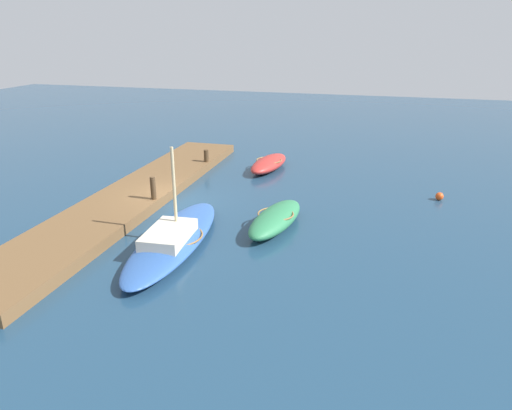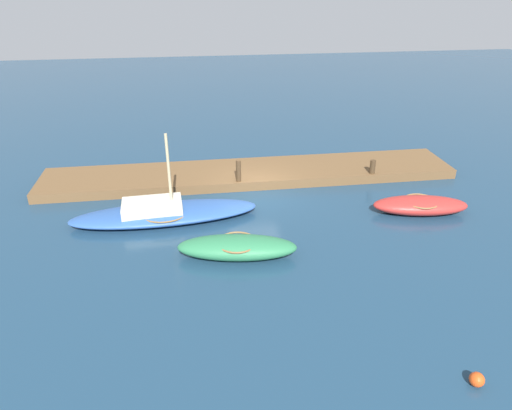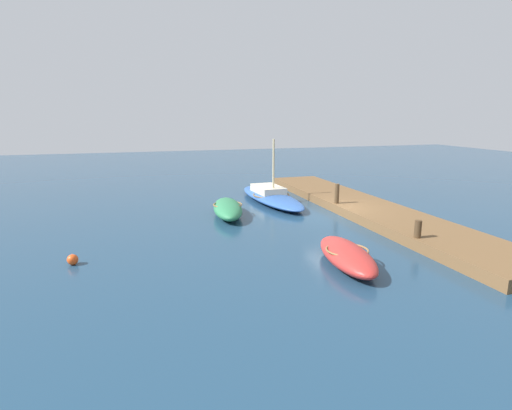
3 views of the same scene
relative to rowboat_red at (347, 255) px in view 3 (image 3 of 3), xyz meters
The scene contains 8 objects.
ground_plane 7.56m from the rowboat_red, 23.69° to the right, with size 84.00×84.00×0.00m, color navy.
dock_platform 8.56m from the rowboat_red, 36.10° to the right, with size 21.04×3.37×0.47m, color brown.
rowboat_red is the anchor object (origin of this frame).
rowboat_green 8.72m from the rowboat_red, 15.72° to the left, with size 4.64×2.13×0.81m.
sailboat_blue 11.27m from the rowboat_red, ahead, with size 8.11×2.64×3.84m.
mooring_post_west 3.74m from the rowboat_red, 76.38° to the right, with size 0.28×0.28×0.70m, color #47331E.
mooring_post_mid_west 8.50m from the rowboat_red, 25.21° to the right, with size 0.24×0.24×1.08m, color #47331E.
marker_buoy 9.78m from the rowboat_red, 72.49° to the left, with size 0.39×0.39×0.39m, color #E54C19.
Camera 3 is at (-19.38, 10.21, 5.29)m, focal length 29.25 mm.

